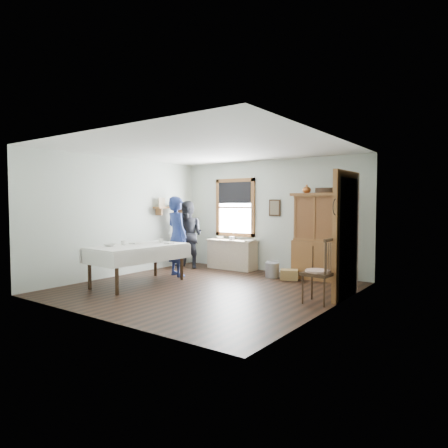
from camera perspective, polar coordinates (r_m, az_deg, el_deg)
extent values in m
cube|color=black|center=(7.86, -2.54, -9.18)|extent=(5.00, 5.00, 0.01)
cube|color=beige|center=(7.75, -2.59, 10.65)|extent=(5.00, 5.00, 0.01)
cube|color=beige|center=(9.77, 6.56, 1.15)|extent=(5.00, 0.01, 2.70)
cube|color=beige|center=(5.94, -17.70, -0.16)|extent=(5.00, 0.01, 2.70)
cube|color=beige|center=(9.44, -14.55, 1.01)|extent=(0.01, 5.00, 2.70)
cube|color=beige|center=(6.45, 15.15, 0.12)|extent=(0.01, 5.00, 2.70)
cube|color=white|center=(10.28, 1.65, 2.37)|extent=(1.00, 0.02, 1.30)
cube|color=#995F2F|center=(10.28, 1.58, 6.25)|extent=(1.18, 0.06, 0.09)
cube|color=#995F2F|center=(10.29, 1.57, -1.50)|extent=(1.18, 0.06, 0.09)
cube|color=#995F2F|center=(10.58, -0.87, 2.39)|extent=(0.09, 0.06, 1.48)
cube|color=#995F2F|center=(9.96, 4.17, 2.34)|extent=(0.09, 0.06, 1.48)
cube|color=black|center=(10.25, 1.52, 4.49)|extent=(0.98, 0.03, 0.54)
cube|color=#41392E|center=(7.28, 17.26, -1.97)|extent=(0.03, 0.90, 2.10)
cube|color=#995F2F|center=(6.81, 15.65, -2.28)|extent=(0.08, 0.12, 2.10)
cube|color=#995F2F|center=(7.77, 18.24, -1.67)|extent=(0.08, 0.12, 2.10)
cube|color=#995F2F|center=(7.28, 17.17, 6.79)|extent=(0.08, 1.14, 0.12)
cube|color=#995F2F|center=(10.37, -7.71, 2.35)|extent=(0.24, 1.00, 0.04)
cube|color=#995F2F|center=(10.09, -9.27, 1.75)|extent=(0.22, 0.03, 0.18)
cube|color=#995F2F|center=(10.67, -6.23, 1.84)|extent=(0.22, 0.03, 0.18)
cube|color=#C9B68B|center=(10.15, -8.88, 3.06)|extent=(0.03, 0.22, 0.24)
cylinder|color=white|center=(10.63, -6.42, 3.08)|extent=(0.12, 0.12, 0.22)
cube|color=#312011|center=(9.66, 7.23, 2.31)|extent=(0.30, 0.04, 0.40)
torus|color=black|center=(6.74, 15.70, 3.38)|extent=(0.01, 0.27, 0.27)
cube|color=#C9B68B|center=(10.10, 1.16, -4.35)|extent=(1.29, 0.50, 0.74)
cube|color=#995F2F|center=(8.92, 13.19, -1.73)|extent=(1.11, 0.54, 1.88)
cube|color=white|center=(8.39, -12.14, -5.71)|extent=(1.17, 2.07, 0.80)
cube|color=#312011|center=(6.83, 13.28, -6.47)|extent=(0.54, 0.54, 1.10)
cube|color=#9D9FA5|center=(9.05, 6.91, -6.55)|extent=(0.33, 0.33, 0.33)
cube|color=olive|center=(8.85, 9.32, -7.14)|extent=(0.45, 0.39, 0.22)
imported|color=navy|center=(9.16, -6.73, -2.18)|extent=(0.72, 0.59, 1.68)
imported|color=black|center=(10.23, -5.14, -1.87)|extent=(0.81, 0.65, 1.59)
imported|color=white|center=(8.83, -8.98, -2.32)|extent=(0.14, 0.14, 0.09)
imported|color=white|center=(8.44, -14.22, -2.62)|extent=(0.10, 0.10, 0.09)
imported|color=white|center=(8.26, -16.06, -2.88)|extent=(0.28, 0.28, 0.06)
imported|color=brown|center=(9.74, 3.21, -2.37)|extent=(0.22, 0.27, 0.02)
imported|color=white|center=(10.37, -0.52, -1.93)|extent=(0.25, 0.25, 0.06)
imported|color=white|center=(10.41, -7.53, 2.61)|extent=(0.22, 0.22, 0.05)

